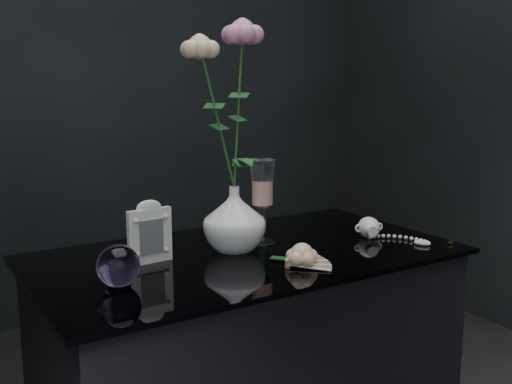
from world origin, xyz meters
TOP-DOWN VIEW (x-y plane):
  - vase at (-0.02, 0.08)m, footprint 0.19×0.19m
  - wine_glass at (0.08, 0.10)m, footprint 0.07×0.07m
  - picture_frame at (-0.24, 0.10)m, footprint 0.12×0.09m
  - paperweight at (-0.36, -0.03)m, footprint 0.11×0.11m
  - paper_fan at (0.01, -0.11)m, footprint 0.25×0.23m
  - loose_rose at (0.05, -0.12)m, footprint 0.17×0.19m
  - pearl_jar at (0.36, -0.00)m, footprint 0.26×0.26m
  - roses at (-0.04, 0.07)m, footprint 0.20×0.11m

SIDE VIEW (x-z plane):
  - paper_fan at x=0.01m, z-range 0.76..0.78m
  - loose_rose at x=0.05m, z-range 0.76..0.82m
  - pearl_jar at x=0.36m, z-range 0.76..0.82m
  - paperweight at x=-0.36m, z-range 0.76..0.85m
  - picture_frame at x=-0.24m, z-range 0.76..0.91m
  - vase at x=-0.02m, z-range 0.76..0.93m
  - wine_glass at x=0.08m, z-range 0.76..0.98m
  - roses at x=-0.04m, z-range 0.91..1.37m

